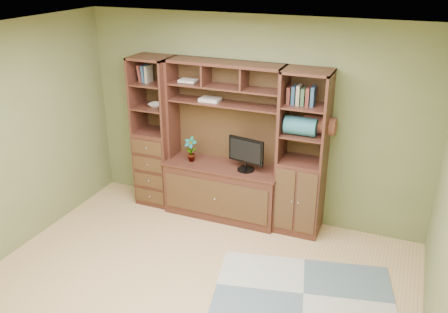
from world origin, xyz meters
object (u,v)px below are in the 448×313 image
at_px(right_tower, 303,155).
at_px(center_hutch, 222,144).
at_px(left_tower, 155,132).
at_px(monitor, 246,148).

bearing_deg(right_tower, center_hutch, -177.77).
bearing_deg(left_tower, center_hutch, -2.29).
relative_size(left_tower, monitor, 3.47).
bearing_deg(right_tower, monitor, -173.81).
relative_size(center_hutch, right_tower, 1.00).
distance_m(right_tower, monitor, 0.70).
bearing_deg(monitor, center_hutch, -175.25).
xyz_separation_m(center_hutch, monitor, (0.33, -0.03, 0.00)).
bearing_deg(center_hutch, left_tower, 177.71).
height_order(right_tower, monitor, right_tower).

